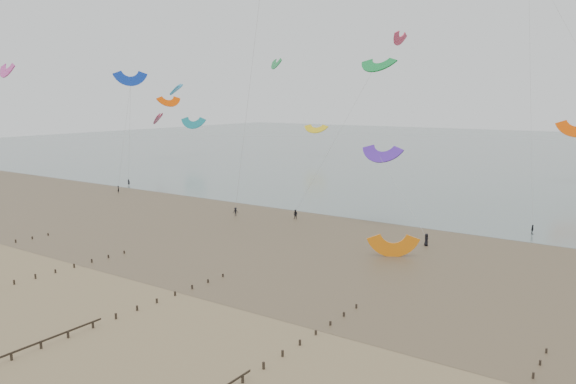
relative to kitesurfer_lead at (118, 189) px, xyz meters
name	(u,v)px	position (x,y,z in m)	size (l,w,h in m)	color
ground	(121,299)	(54.93, -44.06, -0.85)	(500.00, 500.00, 0.00)	brown
sea_and_shore	(277,232)	(50.85, -9.66, -0.84)	(500.00, 665.00, 0.03)	#475654
kitesurfer_lead	(118,189)	(0.00, 0.00, 0.00)	(0.62, 0.41, 1.69)	black
kitesurfers	(442,230)	(73.50, 3.45, -0.03)	(152.27, 22.28, 1.84)	black
grounded_kite	(393,257)	(72.20, -12.41, -0.85)	(5.83, 3.06, 4.44)	orange
kites_airborne	(400,98)	(46.27, 48.51, 20.29)	(209.57, 116.82, 42.15)	teal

